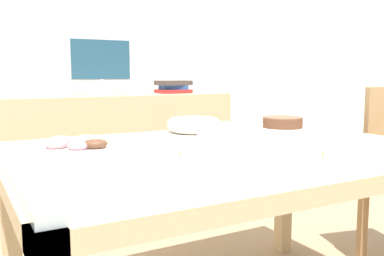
{
  "coord_description": "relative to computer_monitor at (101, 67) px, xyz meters",
  "views": [
    {
      "loc": [
        -0.88,
        -1.35,
        1.0
      ],
      "look_at": [
        -0.08,
        0.1,
        0.79
      ],
      "focal_mm": 40.0,
      "sensor_mm": 36.0,
      "label": 1
    }
  ],
  "objects": [
    {
      "name": "wall_back",
      "position": [
        0.01,
        0.3,
        0.24
      ],
      "size": [
        8.0,
        0.1,
        2.6
      ],
      "primitive_type": "cube",
      "color": "white",
      "rests_on": "ground"
    },
    {
      "name": "dining_table",
      "position": [
        0.01,
        -1.47,
        -0.4
      ],
      "size": [
        1.56,
        1.04,
        0.73
      ],
      "color": "silver",
      "rests_on": "ground"
    },
    {
      "name": "sideboard",
      "position": [
        0.01,
        0.0,
        -0.62
      ],
      "size": [
        1.77,
        0.44,
        0.87
      ],
      "color": "#D1B284",
      "rests_on": "ground"
    },
    {
      "name": "computer_monitor",
      "position": [
        0.0,
        0.0,
        0.0
      ],
      "size": [
        0.42,
        0.2,
        0.38
      ],
      "color": "silver",
      "rests_on": "sideboard"
    },
    {
      "name": "book_stack",
      "position": [
        0.54,
        0.0,
        -0.14
      ],
      "size": [
        0.25,
        0.19,
        0.09
      ],
      "color": "maroon",
      "rests_on": "sideboard"
    },
    {
      "name": "cake_chocolate_round",
      "position": [
        0.52,
        -1.23,
        -0.29
      ],
      "size": [
        0.27,
        0.27,
        0.06
      ],
      "color": "white",
      "rests_on": "dining_table"
    },
    {
      "name": "cake_golden_bundt",
      "position": [
        0.06,
        -1.16,
        -0.28
      ],
      "size": [
        0.27,
        0.27,
        0.08
      ],
      "color": "white",
      "rests_on": "dining_table"
    },
    {
      "name": "pastry_platter",
      "position": [
        -0.48,
        -1.29,
        -0.31
      ],
      "size": [
        0.36,
        0.36,
        0.04
      ],
      "color": "white",
      "rests_on": "dining_table"
    },
    {
      "name": "plate_stack",
      "position": [
        0.03,
        -1.46,
        -0.28
      ],
      "size": [
        0.21,
        0.21,
        0.08
      ],
      "color": "white",
      "rests_on": "dining_table"
    },
    {
      "name": "tealight_centre",
      "position": [
        0.12,
        -1.88,
        -0.31
      ],
      "size": [
        0.04,
        0.04,
        0.04
      ],
      "color": "silver",
      "rests_on": "dining_table"
    },
    {
      "name": "tealight_near_cakes",
      "position": [
        -0.25,
        -1.64,
        -0.31
      ],
      "size": [
        0.04,
        0.04,
        0.04
      ],
      "color": "silver",
      "rests_on": "dining_table"
    }
  ]
}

